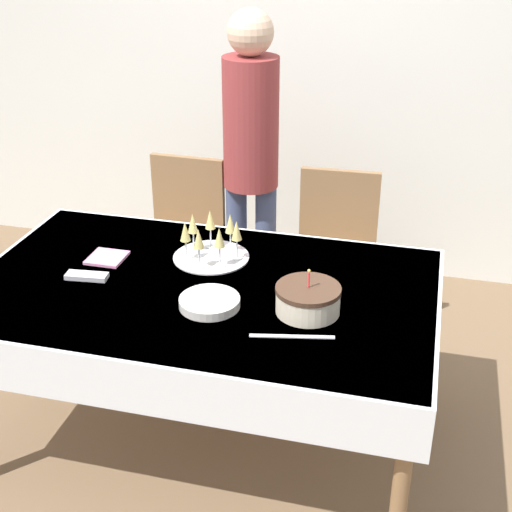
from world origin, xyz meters
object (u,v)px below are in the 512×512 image
Objects in this scene: dining_chair_far_left at (183,240)px; plate_stack_main at (210,302)px; birthday_cake at (308,299)px; champagne_tray at (211,240)px; dining_chair_far_right at (334,257)px; person_standing at (251,147)px.

plate_stack_main is at bearing -64.61° from dining_chair_far_left.
birthday_cake is 0.75× the size of champagne_tray.
plate_stack_main is (-0.36, -0.05, -0.03)m from birthday_cake.
person_standing reaches higher than dining_chair_far_right.
dining_chair_far_left and dining_chair_far_right have the same top height.
birthday_cake is at bearing -48.85° from dining_chair_far_left.
champagne_tray reaches higher than dining_chair_far_right.
dining_chair_far_left is 2.91× the size of champagne_tray.
person_standing reaches higher than dining_chair_far_left.
dining_chair_far_left is 1.00× the size of dining_chair_far_right.
birthday_cake is 0.58m from champagne_tray.
birthday_cake is 1.05× the size of plate_stack_main.
dining_chair_far_right is at bearing -0.00° from dining_chair_far_left.
dining_chair_far_right is at bearing 92.20° from birthday_cake.
dining_chair_far_left is 0.82m from dining_chair_far_right.
champagne_tray reaches higher than plate_stack_main.
dining_chair_far_left is at bearing -162.20° from person_standing.
plate_stack_main is at bearing -73.23° from champagne_tray.
birthday_cake is at bearing -87.80° from dining_chair_far_right.
champagne_tray is 1.41× the size of plate_stack_main.
champagne_tray is at bearing 145.40° from birthday_cake.
birthday_cake is (0.85, -0.98, 0.31)m from dining_chair_far_left.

